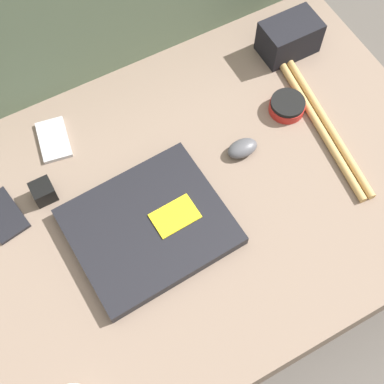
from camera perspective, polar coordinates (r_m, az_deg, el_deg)
The scene contains 11 objects.
ground_plane at distance 1.25m, azimuth 0.00°, elevation -3.65°, with size 8.00×8.00×0.00m, color #4C4742.
couch_seat at distance 1.17m, azimuth 0.00°, elevation -2.16°, with size 1.11×0.74×0.16m.
couch_backrest at distance 1.26m, azimuth -10.96°, elevation 19.41°, with size 1.11×0.20×0.58m.
laptop at distance 1.06m, azimuth -4.58°, elevation -3.71°, with size 0.31×0.27×0.03m.
computer_mouse at distance 1.15m, azimuth 5.39°, elevation 4.67°, with size 0.07×0.04×0.03m.
speaker_puck at distance 1.22m, azimuth 10.11°, elevation 9.04°, with size 0.08×0.08×0.03m.
phone_silver at distance 1.15m, azimuth -19.53°, elevation -2.34°, with size 0.08×0.12×0.01m.
phone_black at distance 1.20m, azimuth -14.54°, elevation 5.42°, with size 0.08×0.11×0.01m.
camera_pouch at distance 1.31m, azimuth 10.33°, elevation 15.93°, with size 0.13×0.08×0.08m.
charger_brick at distance 1.12m, azimuth -15.58°, elevation 0.03°, with size 0.04×0.04×0.04m.
drumstick_pair at distance 1.22m, azimuth 13.71°, elevation 7.16°, with size 0.08×0.40×0.02m.
Camera 1 is at (-0.23, -0.42, 1.15)m, focal length 50.00 mm.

